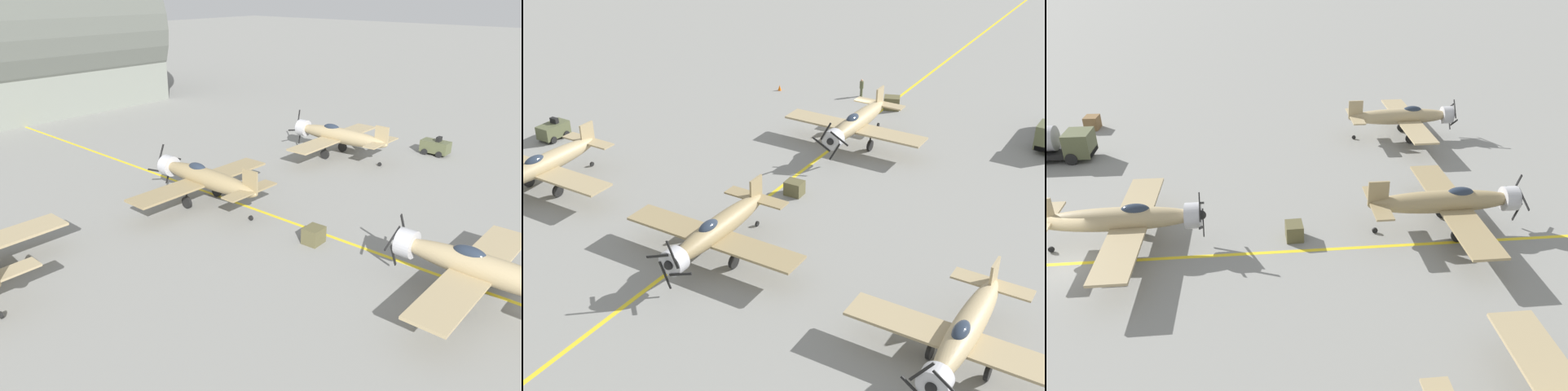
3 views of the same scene
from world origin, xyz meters
The scene contains 6 objects.
airplane_far_center centered at (-1.59, 23.12, 2.01)m, with size 12.00×9.98×3.69m.
airplane_far_right centered at (14.49, 22.14, 2.01)m, with size 12.00×9.98×3.79m.
airplane_mid_center centered at (-1.37, 3.28, 2.01)m, with size 12.00×9.98×3.65m.
tow_tractor centered at (21.04, 15.32, 0.79)m, with size 1.57×2.60×1.79m.
supply_crate_outboard centered at (-1.44, 13.39, 0.53)m, with size 1.27×1.06×1.06m, color brown.
hangar centered at (4.52, 64.64, 8.14)m, with size 32.89×21.21×21.21m.
Camera 1 is at (-24.98, -2.86, 14.90)m, focal length 35.00 mm.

